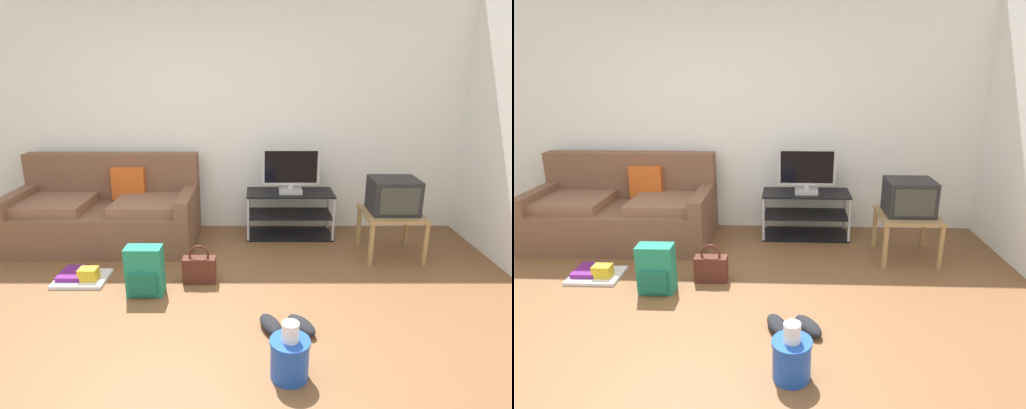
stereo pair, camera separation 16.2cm
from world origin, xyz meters
The scene contains 12 objects.
ground_plane centered at (0.00, 0.00, -0.01)m, with size 9.00×9.80×0.02m, color brown.
wall_back centered at (0.00, 2.45, 1.35)m, with size 9.00×0.10×2.70m, color white.
couch centered at (-0.97, 1.91, 0.33)m, with size 1.93×0.94×0.93m.
tv_stand centered at (1.03, 2.10, 0.26)m, with size 0.97×0.44×0.52m.
flat_tv centered at (1.03, 2.07, 0.76)m, with size 0.63×0.22×0.50m.
side_table centered at (2.02, 1.56, 0.39)m, with size 0.58×0.58×0.46m.
crt_tv centered at (2.02, 1.57, 0.63)m, with size 0.46×0.41×0.34m.
backpack centered at (-0.28, 0.74, 0.21)m, with size 0.30×0.24×0.42m.
handbag centered at (0.14, 0.95, 0.13)m, with size 0.29×0.13×0.36m.
cleaning_bucket centered at (0.85, -0.30, 0.16)m, with size 0.25×0.25×0.38m.
sneakers_pair centered at (0.87, 0.19, 0.04)m, with size 0.46×0.32×0.09m.
floor_tray centered at (-0.93, 0.98, 0.04)m, with size 0.46×0.36×0.14m.
Camera 2 is at (0.81, -2.50, 1.81)m, focal length 29.99 mm.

